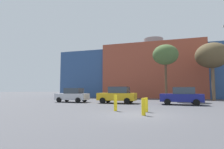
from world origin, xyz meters
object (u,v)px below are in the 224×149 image
at_px(parked_car_2, 182,96).
at_px(bollard_yellow_1, 146,105).
at_px(bare_tree_0, 212,56).
at_px(bollard_yellow_0, 115,103).
at_px(parked_car_1, 118,95).
at_px(bollard_yellow_2, 143,107).
at_px(bare_tree_1, 165,55).
at_px(parked_car_0, 73,95).

relative_size(parked_car_2, bollard_yellow_1, 4.21).
relative_size(bare_tree_0, bollard_yellow_0, 7.04).
height_order(parked_car_1, bollard_yellow_0, parked_car_1).
distance_m(bollard_yellow_1, bollard_yellow_2, 1.70).
height_order(bare_tree_0, bare_tree_1, bare_tree_0).
xyz_separation_m(parked_car_2, bollard_yellow_0, (-4.86, -7.19, -0.31)).
height_order(bare_tree_1, bollard_yellow_1, bare_tree_1).
bearing_deg(bare_tree_0, bollard_yellow_2, -112.80).
bearing_deg(parked_car_2, bollard_yellow_1, 69.47).
relative_size(parked_car_1, bare_tree_0, 0.53).
height_order(parked_car_0, bare_tree_0, bare_tree_0).
distance_m(bare_tree_1, bollard_yellow_0, 14.66).
distance_m(bare_tree_0, bollard_yellow_2, 19.55).
height_order(parked_car_0, parked_car_1, parked_car_1).
xyz_separation_m(parked_car_0, bollard_yellow_1, (9.81, -7.14, -0.37)).
bearing_deg(bollard_yellow_0, bollard_yellow_1, 1.22).
bearing_deg(parked_car_0, bollard_yellow_0, 136.70).
bearing_deg(parked_car_1, bollard_yellow_2, 115.09).
relative_size(parked_car_0, bollard_yellow_1, 4.07).
height_order(parked_car_1, bare_tree_0, bare_tree_0).
height_order(parked_car_1, bare_tree_1, bare_tree_1).
bearing_deg(parked_car_1, parked_car_0, 0.00).
height_order(parked_car_2, bollard_yellow_1, parked_car_2).
bearing_deg(bare_tree_1, bare_tree_0, 21.59).
distance_m(bare_tree_0, bollard_yellow_0, 19.09).
height_order(bare_tree_1, bollard_yellow_2, bare_tree_1).
bearing_deg(parked_car_1, bare_tree_0, -143.62).
distance_m(parked_car_2, bare_tree_0, 10.97).
bearing_deg(bollard_yellow_1, bollard_yellow_2, -88.42).
bearing_deg(bollard_yellow_0, bare_tree_0, 58.69).
relative_size(parked_car_0, bollard_yellow_0, 3.45).
bearing_deg(bare_tree_0, parked_car_2, -118.82).
bearing_deg(parked_car_1, bare_tree_1, -131.10).
height_order(parked_car_1, parked_car_2, parked_car_1).
distance_m(parked_car_2, bollard_yellow_1, 7.64).
bearing_deg(parked_car_0, parked_car_2, -180.00).
relative_size(bare_tree_1, bollard_yellow_0, 6.71).
relative_size(parked_car_2, bare_tree_0, 0.51).
bearing_deg(bollard_yellow_2, parked_car_2, 73.45).
bearing_deg(parked_car_0, parked_car_1, -180.00).
bearing_deg(bollard_yellow_1, parked_car_2, 69.47).
xyz_separation_m(bollard_yellow_0, bollard_yellow_2, (2.23, -1.65, -0.06)).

